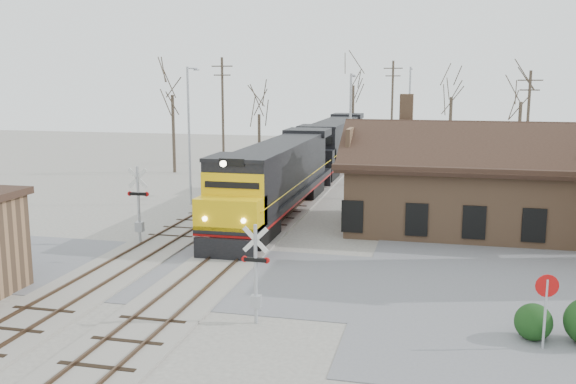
# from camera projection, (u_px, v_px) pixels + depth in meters

# --- Properties ---
(ground) EXTENTS (140.00, 140.00, 0.00)m
(ground) POSITION_uv_depth(u_px,v_px,m) (209.00, 275.00, 29.29)
(ground) COLOR #A7A297
(ground) RESTS_ON ground
(road) EXTENTS (60.00, 9.00, 0.03)m
(road) POSITION_uv_depth(u_px,v_px,m) (209.00, 274.00, 29.29)
(road) COLOR slate
(road) RESTS_ON ground
(track_main) EXTENTS (3.40, 90.00, 0.24)m
(track_main) POSITION_uv_depth(u_px,v_px,m) (285.00, 209.00, 43.66)
(track_main) COLOR #A7A297
(track_main) RESTS_ON ground
(track_siding) EXTENTS (3.40, 90.00, 0.24)m
(track_siding) POSITION_uv_depth(u_px,v_px,m) (222.00, 206.00, 44.67)
(track_siding) COLOR #A7A297
(track_siding) RESTS_ON ground
(depot) EXTENTS (15.20, 9.31, 7.90)m
(depot) POSITION_uv_depth(u_px,v_px,m) (471.00, 189.00, 37.68)
(depot) COLOR #896347
(depot) RESTS_ON ground
(locomotive_lead) EXTENTS (3.31, 22.14, 4.92)m
(locomotive_lead) POSITION_uv_depth(u_px,v_px,m) (276.00, 178.00, 40.85)
(locomotive_lead) COLOR black
(locomotive_lead) RESTS_ON ground
(locomotive_trailing) EXTENTS (3.31, 22.14, 4.66)m
(locomotive_trailing) POSITION_uv_depth(u_px,v_px,m) (333.00, 143.00, 62.34)
(locomotive_trailing) COLOR black
(locomotive_trailing) RESTS_ON ground
(crossbuck_near) EXTENTS (1.06, 0.28, 3.71)m
(crossbuck_near) POSITION_uv_depth(u_px,v_px,m) (256.00, 277.00, 23.18)
(crossbuck_near) COLOR #A5A8AD
(crossbuck_near) RESTS_ON ground
(crossbuck_far) EXTENTS (1.21, 0.32, 4.25)m
(crossbuck_far) POSITION_uv_depth(u_px,v_px,m) (139.00, 208.00, 34.33)
(crossbuck_far) COLOR #A5A8AD
(crossbuck_far) RESTS_ON ground
(do_not_enter_sign) EXTENTS (0.76, 0.17, 2.58)m
(do_not_enter_sign) POSITION_uv_depth(u_px,v_px,m) (546.00, 299.00, 20.92)
(do_not_enter_sign) COLOR #A5A8AD
(do_not_enter_sign) RESTS_ON ground
(hedge_a) EXTENTS (1.28, 1.28, 1.28)m
(hedge_a) POSITION_uv_depth(u_px,v_px,m) (533.00, 322.00, 21.89)
(hedge_a) COLOR black
(hedge_a) RESTS_ON ground
(streetlight_a) EXTENTS (0.25, 2.04, 9.63)m
(streetlight_a) POSITION_uv_depth(u_px,v_px,m) (190.00, 129.00, 44.78)
(streetlight_a) COLOR #A5A8AD
(streetlight_a) RESTS_ON ground
(streetlight_b) EXTENTS (0.25, 2.04, 9.18)m
(streetlight_b) POSITION_uv_depth(u_px,v_px,m) (350.00, 130.00, 47.02)
(streetlight_b) COLOR #A5A8AD
(streetlight_b) RESTS_ON ground
(streetlight_c) EXTENTS (0.25, 2.04, 9.89)m
(streetlight_c) POSITION_uv_depth(u_px,v_px,m) (409.00, 114.00, 60.57)
(streetlight_c) COLOR #A5A8AD
(streetlight_c) RESTS_ON ground
(utility_pole_a) EXTENTS (2.00, 0.24, 10.72)m
(utility_pole_a) POSITION_uv_depth(u_px,v_px,m) (223.00, 114.00, 59.17)
(utility_pole_a) COLOR #382D23
(utility_pole_a) RESTS_ON ground
(utility_pole_b) EXTENTS (2.00, 0.24, 10.67)m
(utility_pole_b) POSITION_uv_depth(u_px,v_px,m) (392.00, 109.00, 68.75)
(utility_pole_b) COLOR #382D23
(utility_pole_b) RESTS_ON ground
(utility_pole_c) EXTENTS (2.00, 0.24, 9.47)m
(utility_pole_c) POSITION_uv_depth(u_px,v_px,m) (527.00, 125.00, 53.50)
(utility_pole_c) COLOR #382D23
(utility_pole_c) RESTS_ON ground
(tree_a) EXTENTS (4.87, 4.87, 11.92)m
(tree_a) POSITION_uv_depth(u_px,v_px,m) (172.00, 82.00, 59.57)
(tree_a) COLOR #382D23
(tree_a) RESTS_ON ground
(tree_b) EXTENTS (3.41, 3.41, 8.36)m
(tree_b) POSITION_uv_depth(u_px,v_px,m) (259.00, 106.00, 66.93)
(tree_b) COLOR #382D23
(tree_b) RESTS_ON ground
(tree_c) EXTENTS (5.35, 5.35, 13.10)m
(tree_c) POSITION_uv_depth(u_px,v_px,m) (354.00, 74.00, 72.98)
(tree_c) COLOR #382D23
(tree_c) RESTS_ON ground
(tree_d) EXTENTS (4.66, 4.66, 11.42)m
(tree_d) POSITION_uv_depth(u_px,v_px,m) (452.00, 85.00, 63.32)
(tree_d) COLOR #382D23
(tree_d) RESTS_ON ground
(tree_e) EXTENTS (4.46, 4.46, 10.92)m
(tree_e) POSITION_uv_depth(u_px,v_px,m) (522.00, 90.00, 59.09)
(tree_e) COLOR #382D23
(tree_e) RESTS_ON ground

